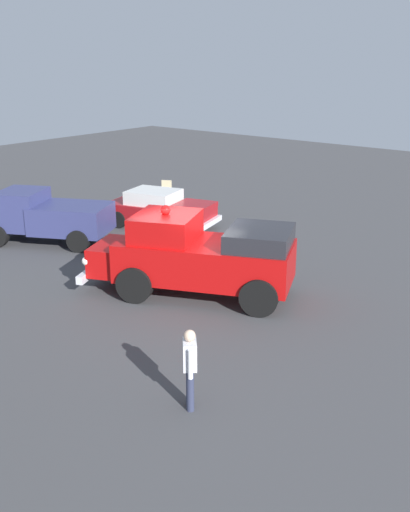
{
  "coord_description": "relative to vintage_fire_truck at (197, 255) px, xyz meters",
  "views": [
    {
      "loc": [
        10.66,
        -12.5,
        6.63
      ],
      "look_at": [
        0.58,
        0.04,
        1.19
      ],
      "focal_mm": 42.23,
      "sensor_mm": 36.0,
      "label": 1
    }
  ],
  "objects": [
    {
      "name": "spectator_standing",
      "position": [
        3.62,
        -4.61,
        -0.23
      ],
      "size": [
        0.5,
        0.54,
        1.68
      ],
      "color": "#2D334C",
      "rests_on": "ground"
    },
    {
      "name": "classic_hot_rod",
      "position": [
        -5.65,
        4.62,
        -0.45
      ],
      "size": [
        4.68,
        2.87,
        1.46
      ],
      "color": "black",
      "rests_on": "ground"
    },
    {
      "name": "ground_plane",
      "position": [
        -0.37,
        0.05,
        -1.2
      ],
      "size": [
        60.0,
        60.0,
        0.0
      ],
      "primitive_type": "plane",
      "color": "#424244"
    },
    {
      "name": "vintage_fire_truck",
      "position": [
        0.0,
        0.0,
        0.0
      ],
      "size": [
        6.32,
        4.39,
        2.59
      ],
      "color": "black",
      "rests_on": "ground"
    },
    {
      "name": "lawn_chair_by_car",
      "position": [
        -8.34,
        7.83,
        -0.61
      ],
      "size": [
        0.65,
        0.66,
        1.02
      ],
      "color": "#B7BABF",
      "rests_on": "ground"
    },
    {
      "name": "spectator_seated",
      "position": [
        -2.46,
        2.28,
        -0.5
      ],
      "size": [
        0.62,
        0.52,
        1.29
      ],
      "color": "#383842",
      "rests_on": "ground"
    },
    {
      "name": "parked_pickup",
      "position": [
        -7.56,
        0.46,
        -0.21
      ],
      "size": [
        5.09,
        3.8,
        1.9
      ],
      "color": "black",
      "rests_on": "ground"
    },
    {
      "name": "lawn_chair_near_truck",
      "position": [
        -2.33,
        2.24,
        -0.61
      ],
      "size": [
        0.62,
        0.63,
        1.02
      ],
      "color": "#B7BABF",
      "rests_on": "ground"
    }
  ]
}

